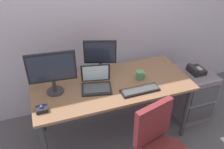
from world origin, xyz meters
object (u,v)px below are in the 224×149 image
at_px(file_cabinet, 190,93).
at_px(monitor_main, 52,70).
at_px(keyboard, 140,90).
at_px(trackball_mouse, 42,109).
at_px(desk_phone, 196,70).
at_px(coffee_mug, 140,75).
at_px(monitor_side, 100,55).
at_px(laptop, 96,83).

xyz_separation_m(file_cabinet, monitor_main, (-1.71, 0.05, 0.69)).
xyz_separation_m(monitor_main, keyboard, (0.84, -0.28, -0.25)).
bearing_deg(trackball_mouse, desk_phone, 5.94).
bearing_deg(file_cabinet, coffee_mug, -177.90).
distance_m(keyboard, coffee_mug, 0.23).
bearing_deg(coffee_mug, file_cabinet, 2.10).
bearing_deg(keyboard, trackball_mouse, 178.50).
height_order(monitor_main, trackball_mouse, monitor_main).
relative_size(file_cabinet, monitor_main, 1.38).
relative_size(file_cabinet, monitor_side, 1.59).
distance_m(monitor_side, laptop, 0.32).
relative_size(file_cabinet, laptop, 1.87).
height_order(laptop, trackball_mouse, laptop).
height_order(monitor_side, laptop, monitor_side).
bearing_deg(trackball_mouse, monitor_main, 57.85).
bearing_deg(trackball_mouse, laptop, 18.19).
xyz_separation_m(file_cabinet, monitor_side, (-1.16, 0.22, 0.66)).
bearing_deg(monitor_main, laptop, -8.38).
height_order(monitor_main, monitor_side, monitor_main).
bearing_deg(laptop, coffee_mug, -1.29).
xyz_separation_m(desk_phone, laptop, (-1.28, -0.00, 0.11)).
bearing_deg(desk_phone, monitor_main, 177.91).
height_order(file_cabinet, desk_phone, desk_phone).
bearing_deg(monitor_main, monitor_side, 17.49).
relative_size(laptop, trackball_mouse, 3.25).
distance_m(keyboard, trackball_mouse, 1.00).
bearing_deg(laptop, file_cabinet, 0.77).
xyz_separation_m(monitor_side, trackball_mouse, (-0.71, -0.43, -0.22)).
height_order(desk_phone, monitor_side, monitor_side).
height_order(monitor_side, coffee_mug, monitor_side).
bearing_deg(monitor_side, file_cabinet, -10.60).
bearing_deg(trackball_mouse, coffee_mug, 9.45).
bearing_deg(file_cabinet, monitor_side, 169.40).
distance_m(file_cabinet, keyboard, 1.00).
relative_size(trackball_mouse, coffee_mug, 1.08).
distance_m(file_cabinet, monitor_side, 1.36).
bearing_deg(laptop, monitor_side, 62.90).
xyz_separation_m(file_cabinet, trackball_mouse, (-1.87, -0.21, 0.45)).
relative_size(file_cabinet, coffee_mug, 6.56).
xyz_separation_m(keyboard, laptop, (-0.41, 0.22, 0.04)).
bearing_deg(monitor_main, coffee_mug, -4.56).
distance_m(laptop, trackball_mouse, 0.62).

